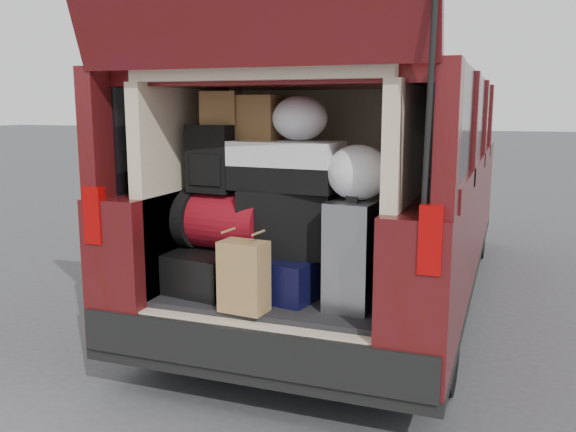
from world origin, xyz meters
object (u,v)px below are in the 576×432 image
at_px(black_hardshell, 214,268).
at_px(black_soft_case, 287,222).
at_px(navy_hardshell, 289,274).
at_px(kraft_bag, 244,277).
at_px(backpack, 212,159).
at_px(twotone_duffel, 286,166).
at_px(red_duffel, 226,221).
at_px(silver_roller, 355,253).

height_order(black_hardshell, black_soft_case, black_soft_case).
distance_m(navy_hardshell, kraft_bag, 0.39).
bearing_deg(backpack, black_soft_case, 11.88).
height_order(black_hardshell, twotone_duffel, twotone_duffel).
xyz_separation_m(kraft_bag, red_duffel, (-0.27, 0.36, 0.21)).
xyz_separation_m(kraft_bag, twotone_duffel, (0.09, 0.38, 0.53)).
bearing_deg(black_soft_case, navy_hardshell, -32.22).
relative_size(kraft_bag, twotone_duffel, 0.62).
bearing_deg(twotone_duffel, black_soft_case, 22.30).
distance_m(silver_roller, twotone_duffel, 0.61).
bearing_deg(navy_hardshell, black_hardshell, -163.42).
height_order(red_duffel, black_soft_case, black_soft_case).
distance_m(red_duffel, backpack, 0.36).
height_order(navy_hardshell, twotone_duffel, twotone_duffel).
height_order(black_hardshell, silver_roller, silver_roller).
relative_size(black_hardshell, navy_hardshell, 1.10).
relative_size(black_hardshell, twotone_duffel, 0.95).
relative_size(silver_roller, twotone_duffel, 0.95).
relative_size(navy_hardshell, silver_roller, 0.90).
distance_m(navy_hardshell, black_soft_case, 0.29).
distance_m(black_hardshell, navy_hardshell, 0.44).
distance_m(black_hardshell, backpack, 0.63).
xyz_separation_m(kraft_bag, black_soft_case, (0.10, 0.38, 0.22)).
distance_m(black_hardshell, twotone_duffel, 0.74).
xyz_separation_m(navy_hardshell, red_duffel, (-0.38, -0.01, 0.28)).
distance_m(black_soft_case, twotone_duffel, 0.31).
relative_size(kraft_bag, backpack, 0.97).
bearing_deg(red_duffel, twotone_duffel, 9.49).
height_order(kraft_bag, twotone_duffel, twotone_duffel).
bearing_deg(backpack, silver_roller, 2.83).
relative_size(navy_hardshell, black_soft_case, 1.01).
xyz_separation_m(silver_roller, backpack, (-0.84, 0.05, 0.46)).
xyz_separation_m(red_duffel, twotone_duffel, (0.36, 0.01, 0.32)).
height_order(navy_hardshell, red_duffel, red_duffel).
height_order(red_duffel, twotone_duffel, twotone_duffel).
bearing_deg(kraft_bag, silver_roller, 35.22).
height_order(silver_roller, backpack, backpack).
relative_size(silver_roller, kraft_bag, 1.54).
height_order(navy_hardshell, silver_roller, silver_roller).
height_order(black_hardshell, navy_hardshell, black_hardshell).
relative_size(black_hardshell, black_soft_case, 1.11).
relative_size(backpack, twotone_duffel, 0.64).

